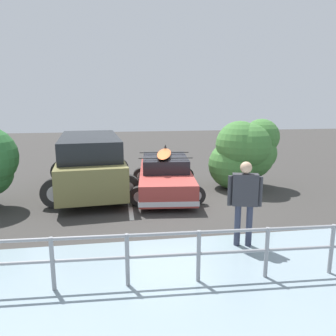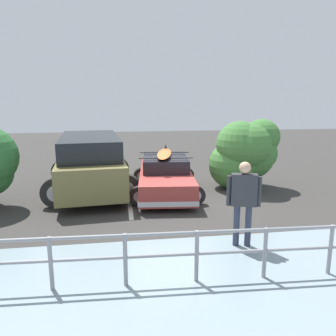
{
  "view_description": "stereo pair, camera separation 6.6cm",
  "coord_description": "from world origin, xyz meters",
  "px_view_note": "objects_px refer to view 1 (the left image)",
  "views": [
    {
      "loc": [
        1.52,
        9.7,
        3.0
      ],
      "look_at": [
        0.02,
        -0.01,
        0.95
      ],
      "focal_mm": 35.0,
      "sensor_mm": 36.0,
      "label": 1
    },
    {
      "loc": [
        1.45,
        9.71,
        3.0
      ],
      "look_at": [
        0.02,
        -0.01,
        0.95
      ],
      "focal_mm": 35.0,
      "sensor_mm": 36.0,
      "label": 2
    }
  ],
  "objects_px": {
    "person_bystander": "(245,196)",
    "bush_near_left": "(245,152)",
    "suv_car": "(90,163)",
    "sedan_car": "(165,175)"
  },
  "relations": [
    {
      "from": "person_bystander",
      "to": "suv_car",
      "type": "bearing_deg",
      "value": -53.82
    },
    {
      "from": "sedan_car",
      "to": "bush_near_left",
      "type": "distance_m",
      "value": 2.86
    },
    {
      "from": "suv_car",
      "to": "person_bystander",
      "type": "height_order",
      "value": "suv_car"
    },
    {
      "from": "suv_car",
      "to": "person_bystander",
      "type": "xyz_separation_m",
      "value": [
        -3.44,
        4.7,
        0.1
      ]
    },
    {
      "from": "person_bystander",
      "to": "bush_near_left",
      "type": "relative_size",
      "value": 0.73
    },
    {
      "from": "sedan_car",
      "to": "suv_car",
      "type": "bearing_deg",
      "value": -10.67
    },
    {
      "from": "sedan_car",
      "to": "person_bystander",
      "type": "distance_m",
      "value": 4.4
    },
    {
      "from": "bush_near_left",
      "to": "sedan_car",
      "type": "bearing_deg",
      "value": 2.1
    },
    {
      "from": "suv_car",
      "to": "person_bystander",
      "type": "bearing_deg",
      "value": 126.18
    },
    {
      "from": "person_bystander",
      "to": "bush_near_left",
      "type": "bearing_deg",
      "value": -111.91
    }
  ]
}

